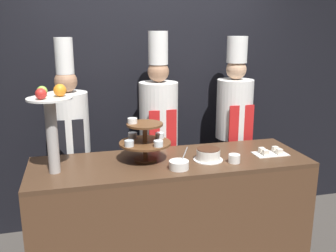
{
  "coord_description": "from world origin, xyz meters",
  "views": [
    {
      "loc": [
        -0.7,
        -2.32,
        1.93
      ],
      "look_at": [
        0.0,
        0.45,
        1.2
      ],
      "focal_mm": 40.0,
      "sensor_mm": 36.0,
      "label": 1
    }
  ],
  "objects_px": {
    "tiered_stand": "(145,139)",
    "cup_white": "(234,159)",
    "fruit_pedestal": "(51,118)",
    "chef_center_right": "(234,124)",
    "chef_center_left": "(159,129)",
    "cake_round": "(208,155)",
    "chef_left": "(70,140)",
    "cake_square_tray": "(270,152)",
    "serving_bowl_near": "(179,165)"
  },
  "relations": [
    {
      "from": "fruit_pedestal",
      "to": "chef_center_right",
      "type": "relative_size",
      "value": 0.33
    },
    {
      "from": "tiered_stand",
      "to": "chef_center_right",
      "type": "distance_m",
      "value": 1.12
    },
    {
      "from": "tiered_stand",
      "to": "serving_bowl_near",
      "type": "distance_m",
      "value": 0.35
    },
    {
      "from": "cup_white",
      "to": "serving_bowl_near",
      "type": "bearing_deg",
      "value": -176.9
    },
    {
      "from": "serving_bowl_near",
      "to": "fruit_pedestal",
      "type": "bearing_deg",
      "value": 170.01
    },
    {
      "from": "serving_bowl_near",
      "to": "chef_left",
      "type": "relative_size",
      "value": 0.09
    },
    {
      "from": "tiered_stand",
      "to": "chef_center_left",
      "type": "xyz_separation_m",
      "value": [
        0.23,
        0.54,
        -0.08
      ]
    },
    {
      "from": "cake_round",
      "to": "chef_left",
      "type": "relative_size",
      "value": 0.12
    },
    {
      "from": "chef_center_left",
      "to": "serving_bowl_near",
      "type": "bearing_deg",
      "value": -92.01
    },
    {
      "from": "chef_center_left",
      "to": "chef_center_right",
      "type": "distance_m",
      "value": 0.75
    },
    {
      "from": "cake_square_tray",
      "to": "serving_bowl_near",
      "type": "xyz_separation_m",
      "value": [
        -0.82,
        -0.14,
        0.01
      ]
    },
    {
      "from": "chef_center_right",
      "to": "chef_left",
      "type": "bearing_deg",
      "value": 180.0
    },
    {
      "from": "chef_center_right",
      "to": "chef_center_left",
      "type": "bearing_deg",
      "value": -180.0
    },
    {
      "from": "fruit_pedestal",
      "to": "cake_square_tray",
      "type": "distance_m",
      "value": 1.73
    },
    {
      "from": "cake_round",
      "to": "serving_bowl_near",
      "type": "bearing_deg",
      "value": -155.33
    },
    {
      "from": "chef_center_right",
      "to": "tiered_stand",
      "type": "bearing_deg",
      "value": -151.39
    },
    {
      "from": "cake_round",
      "to": "cake_square_tray",
      "type": "relative_size",
      "value": 0.84
    },
    {
      "from": "fruit_pedestal",
      "to": "chef_center_right",
      "type": "bearing_deg",
      "value": 20.75
    },
    {
      "from": "cake_square_tray",
      "to": "serving_bowl_near",
      "type": "bearing_deg",
      "value": -170.49
    },
    {
      "from": "cup_white",
      "to": "chef_center_right",
      "type": "relative_size",
      "value": 0.05
    },
    {
      "from": "tiered_stand",
      "to": "chef_left",
      "type": "distance_m",
      "value": 0.79
    },
    {
      "from": "tiered_stand",
      "to": "chef_left",
      "type": "xyz_separation_m",
      "value": [
        -0.56,
        0.54,
        -0.12
      ]
    },
    {
      "from": "cup_white",
      "to": "chef_left",
      "type": "distance_m",
      "value": 1.43
    },
    {
      "from": "tiered_stand",
      "to": "cup_white",
      "type": "height_order",
      "value": "tiered_stand"
    },
    {
      "from": "fruit_pedestal",
      "to": "cake_square_tray",
      "type": "relative_size",
      "value": 2.31
    },
    {
      "from": "chef_center_left",
      "to": "chef_left",
      "type": "bearing_deg",
      "value": 180.0
    },
    {
      "from": "fruit_pedestal",
      "to": "cup_white",
      "type": "distance_m",
      "value": 1.38
    },
    {
      "from": "fruit_pedestal",
      "to": "cake_round",
      "type": "relative_size",
      "value": 2.74
    },
    {
      "from": "tiered_stand",
      "to": "cup_white",
      "type": "relative_size",
      "value": 4.55
    },
    {
      "from": "cake_round",
      "to": "chef_center_right",
      "type": "bearing_deg",
      "value": 52.39
    },
    {
      "from": "tiered_stand",
      "to": "fruit_pedestal",
      "type": "relative_size",
      "value": 0.64
    },
    {
      "from": "cake_round",
      "to": "chef_center_left",
      "type": "xyz_separation_m",
      "value": [
        -0.24,
        0.65,
        0.05
      ]
    },
    {
      "from": "tiered_stand",
      "to": "chef_center_right",
      "type": "bearing_deg",
      "value": 28.61
    },
    {
      "from": "cup_white",
      "to": "tiered_stand",
      "type": "bearing_deg",
      "value": 161.47
    },
    {
      "from": "cake_round",
      "to": "cake_square_tray",
      "type": "distance_m",
      "value": 0.54
    },
    {
      "from": "cake_square_tray",
      "to": "cake_round",
      "type": "bearing_deg",
      "value": -178.76
    },
    {
      "from": "cake_square_tray",
      "to": "chef_center_right",
      "type": "height_order",
      "value": "chef_center_right"
    },
    {
      "from": "cup_white",
      "to": "chef_center_left",
      "type": "relative_size",
      "value": 0.05
    },
    {
      "from": "fruit_pedestal",
      "to": "cake_round",
      "type": "distance_m",
      "value": 1.2
    },
    {
      "from": "tiered_stand",
      "to": "cake_square_tray",
      "type": "height_order",
      "value": "tiered_stand"
    },
    {
      "from": "fruit_pedestal",
      "to": "cake_square_tray",
      "type": "height_order",
      "value": "fruit_pedestal"
    },
    {
      "from": "tiered_stand",
      "to": "chef_left",
      "type": "relative_size",
      "value": 0.21
    },
    {
      "from": "tiered_stand",
      "to": "cake_round",
      "type": "distance_m",
      "value": 0.51
    },
    {
      "from": "cake_round",
      "to": "chef_center_right",
      "type": "height_order",
      "value": "chef_center_right"
    },
    {
      "from": "cup_white",
      "to": "chef_left",
      "type": "xyz_separation_m",
      "value": [
        -1.22,
        0.75,
        0.02
      ]
    },
    {
      "from": "fruit_pedestal",
      "to": "cup_white",
      "type": "bearing_deg",
      "value": -5.61
    },
    {
      "from": "chef_left",
      "to": "chef_center_left",
      "type": "bearing_deg",
      "value": -0.0
    },
    {
      "from": "cup_white",
      "to": "cake_square_tray",
      "type": "height_order",
      "value": "cup_white"
    },
    {
      "from": "cake_round",
      "to": "chef_center_right",
      "type": "relative_size",
      "value": 0.12
    },
    {
      "from": "chef_center_left",
      "to": "chef_center_right",
      "type": "xyz_separation_m",
      "value": [
        0.75,
        0.0,
        0.0
      ]
    }
  ]
}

